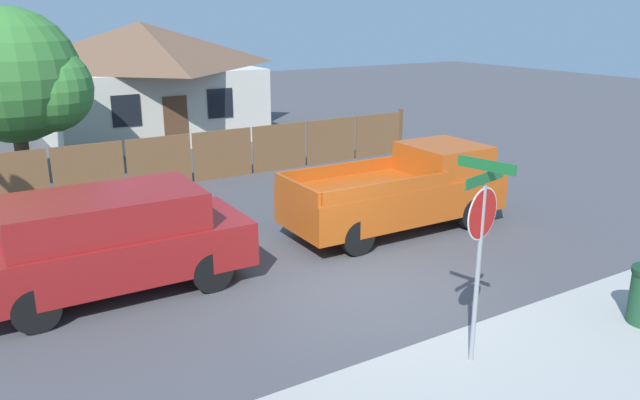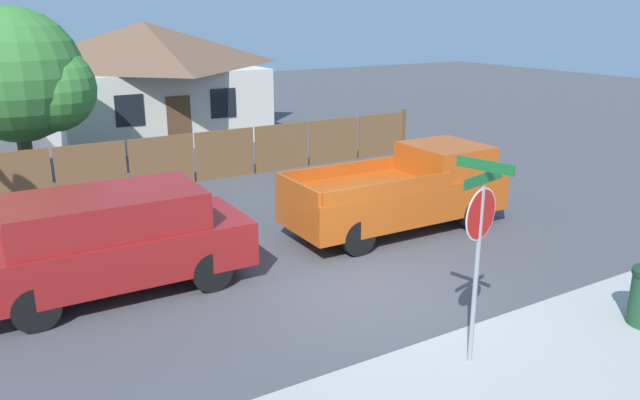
{
  "view_description": "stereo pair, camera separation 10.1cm",
  "coord_description": "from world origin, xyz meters",
  "views": [
    {
      "loc": [
        -6.24,
        -8.52,
        4.93
      ],
      "look_at": [
        -0.48,
        0.83,
        1.6
      ],
      "focal_mm": 35.0,
      "sensor_mm": 36.0,
      "label": 1
    },
    {
      "loc": [
        -6.16,
        -8.57,
        4.93
      ],
      "look_at": [
        -0.48,
        0.83,
        1.6
      ],
      "focal_mm": 35.0,
      "sensor_mm": 36.0,
      "label": 2
    }
  ],
  "objects": [
    {
      "name": "wooden_fence",
      "position": [
        1.01,
        8.91,
        0.74
      ],
      "size": [
        13.93,
        0.12,
        1.58
      ],
      "color": "brown",
      "rests_on": "ground"
    },
    {
      "name": "house",
      "position": [
        1.13,
        17.16,
        2.36
      ],
      "size": [
        8.42,
        7.97,
        4.55
      ],
      "color": "beige",
      "rests_on": "ground"
    },
    {
      "name": "stop_sign",
      "position": [
        -0.08,
        -2.78,
        2.05
      ],
      "size": [
        0.94,
        0.85,
        3.03
      ],
      "rotation": [
        0.0,
        0.0,
        0.24
      ],
      "color": "gray",
      "rests_on": "ground"
    },
    {
      "name": "ground_plane",
      "position": [
        0.0,
        0.0,
        0.0
      ],
      "size": [
        80.0,
        80.0,
        0.0
      ],
      "primitive_type": "plane",
      "color": "#47474C"
    },
    {
      "name": "sidewalk_strip",
      "position": [
        0.0,
        -3.6,
        0.0
      ],
      "size": [
        36.0,
        3.2,
        0.01
      ],
      "color": "#A3A39E",
      "rests_on": "ground"
    },
    {
      "name": "oak_tree",
      "position": [
        -4.16,
        10.68,
        3.15
      ],
      "size": [
        3.91,
        3.72,
        5.1
      ],
      "color": "brown",
      "rests_on": "ground"
    },
    {
      "name": "red_suv",
      "position": [
        -3.92,
        2.37,
        1.01
      ],
      "size": [
        4.81,
        2.09,
        1.86
      ],
      "rotation": [
        0.0,
        0.0,
        -0.01
      ],
      "color": "maroon",
      "rests_on": "ground"
    },
    {
      "name": "orange_pickup",
      "position": [
        2.74,
        2.37,
        0.92
      ],
      "size": [
        5.27,
        2.06,
        1.89
      ],
      "rotation": [
        0.0,
        0.0,
        -0.01
      ],
      "color": "#B74C14",
      "rests_on": "ground"
    }
  ]
}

